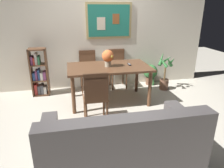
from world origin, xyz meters
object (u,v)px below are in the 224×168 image
Objects in this scene: dining_chair_far_right at (117,65)px; leather_couch at (121,147)px; dining_chair_near_left at (96,94)px; potted_palm at (165,74)px; dining_chair_far_left at (88,67)px; flower_vase at (108,57)px; tv_remote at (129,64)px; potted_ivy at (150,73)px; dining_table at (109,71)px; bookshelf at (39,74)px.

dining_chair_far_right is 2.86m from leather_couch.
dining_chair_far_right is at bearing 65.73° from dining_chair_near_left.
dining_chair_far_left is at bearing 166.40° from potted_palm.
leather_couch is at bearing -96.22° from flower_vase.
dining_chair_near_left is 1.15m from leather_couch.
leather_couch reaches higher than tv_remote.
dining_chair_far_left is 1.14m from tv_remote.
potted_palm reaches higher than potted_ivy.
dining_chair_far_left reaches higher than dining_table.
dining_chair_far_right is (0.38, 0.84, -0.13)m from dining_table.
leather_couch is at bearing -117.95° from potted_ivy.
dining_table is at bearing -164.38° from potted_palm.
flower_vase is (0.36, 0.81, 0.41)m from dining_chair_near_left.
flower_vase reaches higher than leather_couch.
bookshelf is at bearing -174.45° from dining_chair_far_right.
leather_couch is at bearing -87.68° from dining_chair_far_left.
dining_chair_near_left reaches higher than dining_table.
bookshelf reaches higher than dining_chair_near_left.
dining_chair_near_left is 0.87× the size of bookshelf.
flower_vase is at bearing -176.40° from tv_remote.
bookshelf is 1.99m from tv_remote.
bookshelf is at bearing 125.08° from dining_chair_near_left.
bookshelf is at bearing 160.37° from tv_remote.
dining_chair_far_left is 0.72m from dining_chair_far_right.
potted_ivy is at bearing 116.66° from potted_palm.
leather_couch is 11.42× the size of tv_remote.
potted_palm is 1.60m from flower_vase.
dining_table is 1.78× the size of dining_chair_far_left.
dining_chair_far_left is 0.87× the size of bookshelf.
bookshelf is (-1.43, 0.67, -0.20)m from dining_table.
flower_vase is at bearing -69.12° from dining_chair_far_left.
dining_chair_far_left is at bearing 112.49° from dining_table.
dining_table is 0.44m from tv_remote.
dining_chair_near_left reaches higher than leather_couch.
flower_vase is at bearing -134.48° from dining_table.
tv_remote is at bearing 3.60° from flower_vase.
potted_palm is (1.65, 2.34, 0.08)m from leather_couch.
dining_chair_near_left is 1.83m from bookshelf.
dining_table is 1.78× the size of dining_chair_far_right.
flower_vase is at bearing 83.78° from leather_couch.
flower_vase reaches higher than dining_chair_near_left.
dining_chair_far_left is (-0.34, 0.82, -0.13)m from dining_table.
bookshelf is 1.16× the size of potted_palm.
leather_couch reaches higher than potted_ivy.
tv_remote is (0.77, -0.82, 0.23)m from dining_chair_far_left.
dining_table is at bearing -113.99° from dining_chair_far_right.
leather_couch is 2.04m from flower_vase.
flower_vase is (-1.24, -0.81, 0.65)m from potted_ivy.
bookshelf is 2.86m from potted_palm.
dining_table is 0.90× the size of leather_couch.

